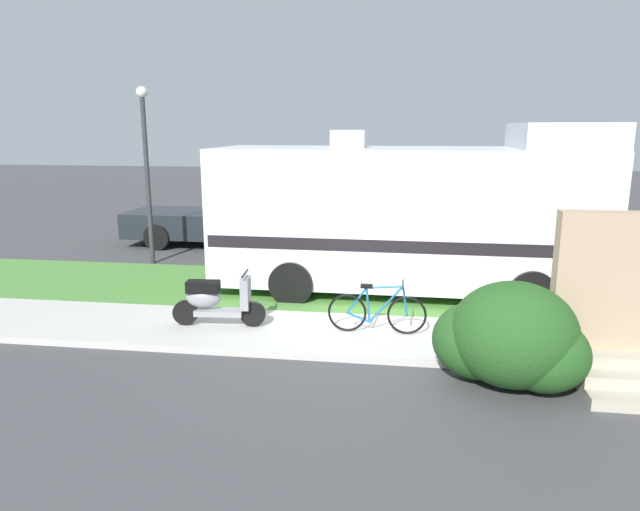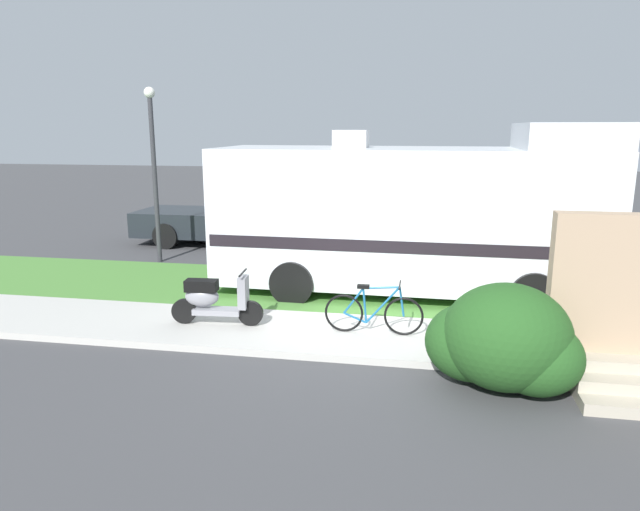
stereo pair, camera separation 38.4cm
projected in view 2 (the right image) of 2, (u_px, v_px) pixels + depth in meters
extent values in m
plane|color=#424244|center=(370.00, 318.00, 10.75)|extent=(80.00, 80.00, 0.00)
cube|color=beige|center=(363.00, 337.00, 9.58)|extent=(24.00, 2.00, 0.12)
cube|color=#4C8438|center=(376.00, 293.00, 12.18)|extent=(24.00, 3.40, 0.08)
cube|color=silver|center=(406.00, 216.00, 11.98)|extent=(7.94, 2.70, 2.80)
cube|color=silver|center=(567.00, 136.00, 11.06)|extent=(1.83, 2.49, 0.50)
cube|color=black|center=(405.00, 235.00, 12.07)|extent=(7.79, 2.72, 0.24)
cube|color=black|center=(609.00, 197.00, 11.15)|extent=(0.11, 2.21, 0.90)
cube|color=silver|center=(351.00, 139.00, 11.85)|extent=(0.71, 0.61, 0.36)
cylinder|color=black|center=(515.00, 265.00, 13.00)|extent=(0.90, 0.29, 0.90)
cylinder|color=black|center=(533.00, 296.00, 10.61)|extent=(0.90, 0.29, 0.90)
cylinder|color=black|center=(316.00, 256.00, 13.85)|extent=(0.90, 0.29, 0.90)
cylinder|color=black|center=(292.00, 283.00, 11.46)|extent=(0.90, 0.29, 0.90)
cylinder|color=black|center=(251.00, 313.00, 9.95)|extent=(0.45, 0.13, 0.44)
cylinder|color=black|center=(184.00, 311.00, 10.06)|extent=(0.45, 0.13, 0.44)
cube|color=gray|center=(217.00, 311.00, 10.00)|extent=(0.86, 0.34, 0.10)
cube|color=black|center=(201.00, 285.00, 9.92)|extent=(0.58, 0.30, 0.20)
ellipsoid|color=gray|center=(202.00, 296.00, 9.97)|extent=(0.62, 0.35, 0.36)
cube|color=gray|center=(243.00, 292.00, 9.87)|extent=(0.16, 0.33, 0.56)
cylinder|color=black|center=(243.00, 273.00, 9.80)|extent=(0.07, 0.50, 0.04)
sphere|color=white|center=(243.00, 282.00, 9.83)|extent=(0.12, 0.12, 0.12)
torus|color=black|center=(404.00, 316.00, 9.45)|extent=(0.66, 0.04, 0.66)
torus|color=black|center=(344.00, 313.00, 9.62)|extent=(0.66, 0.04, 0.66)
cylinder|color=#1E6699|center=(383.00, 305.00, 9.47)|extent=(0.57, 0.04, 0.67)
cylinder|color=#1E6699|center=(365.00, 306.00, 9.53)|extent=(0.10, 0.04, 0.60)
cylinder|color=#1E6699|center=(381.00, 288.00, 9.41)|extent=(0.60, 0.04, 0.09)
cylinder|color=#1E6699|center=(355.00, 318.00, 9.60)|extent=(0.39, 0.04, 0.18)
cylinder|color=#1E6699|center=(354.00, 301.00, 9.54)|extent=(0.35, 0.04, 0.47)
cylinder|color=#1E6699|center=(402.00, 302.00, 9.40)|extent=(0.12, 0.04, 0.51)
cube|color=black|center=(363.00, 287.00, 9.46)|extent=(0.20, 0.10, 0.06)
cylinder|color=black|center=(400.00, 285.00, 9.34)|extent=(0.03, 0.52, 0.03)
cube|color=#1E2328|center=(278.00, 212.00, 17.02)|extent=(2.54, 2.05, 1.51)
cube|color=black|center=(278.00, 197.00, 16.92)|extent=(2.41, 2.07, 0.44)
cube|color=#1E2328|center=(190.00, 222.00, 17.60)|extent=(3.10, 2.05, 0.74)
cylinder|color=black|center=(292.00, 228.00, 18.06)|extent=(0.76, 0.25, 0.76)
cylinder|color=black|center=(276.00, 240.00, 16.19)|extent=(0.76, 0.25, 0.76)
cylinder|color=black|center=(192.00, 225.00, 18.66)|extent=(0.76, 0.25, 0.76)
cylinder|color=black|center=(166.00, 236.00, 16.79)|extent=(0.76, 0.25, 0.76)
cube|color=#B2A893|center=(631.00, 397.00, 7.42)|extent=(1.40, 0.96, 0.16)
cube|color=#B2A893|center=(628.00, 381.00, 7.53)|extent=(1.40, 0.64, 0.16)
cube|color=#B2A893|center=(626.00, 364.00, 7.65)|extent=(1.40, 0.32, 0.16)
cube|color=tan|center=(625.00, 301.00, 7.77)|extent=(2.00, 0.30, 2.40)
ellipsoid|color=#23511E|center=(506.00, 337.00, 7.63)|extent=(1.71, 1.54, 1.46)
ellipsoid|color=#23511E|center=(472.00, 342.00, 7.91)|extent=(1.28, 1.16, 1.09)
ellipsoid|color=#23511E|center=(537.00, 357.00, 7.49)|extent=(1.20, 1.08, 1.02)
cylinder|color=#B2B2B7|center=(543.00, 328.00, 9.59)|extent=(0.07, 0.07, 0.18)
cylinder|color=#B2B2B7|center=(543.00, 322.00, 9.57)|extent=(0.03, 0.03, 0.04)
cylinder|color=black|center=(543.00, 321.00, 9.56)|extent=(0.03, 0.03, 0.01)
cylinder|color=#333338|center=(155.00, 182.00, 14.76)|extent=(0.12, 0.12, 4.24)
sphere|color=silver|center=(149.00, 93.00, 14.26)|extent=(0.28, 0.28, 0.28)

